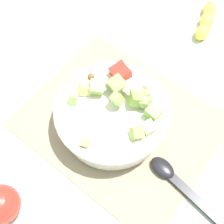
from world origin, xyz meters
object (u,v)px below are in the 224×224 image
Objects in this scene: serving_spoon at (178,182)px; whole_apple at (1,204)px; salad_bowl at (113,113)px; banana_whole at (207,21)px.

serving_spoon is 0.35m from whole_apple.
salad_bowl is 1.18× the size of serving_spoon.
serving_spoon is 1.40× the size of banana_whole.
whole_apple is 0.69m from banana_whole.
banana_whole is at bearing 84.99° from whole_apple.
banana_whole is at bearing 88.09° from salad_bowl.
banana_whole is (0.01, 0.41, -0.03)m from salad_bowl.
banana_whole is at bearing 112.54° from serving_spoon.
whole_apple reaches higher than serving_spoon.
whole_apple is at bearing -133.31° from serving_spoon.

